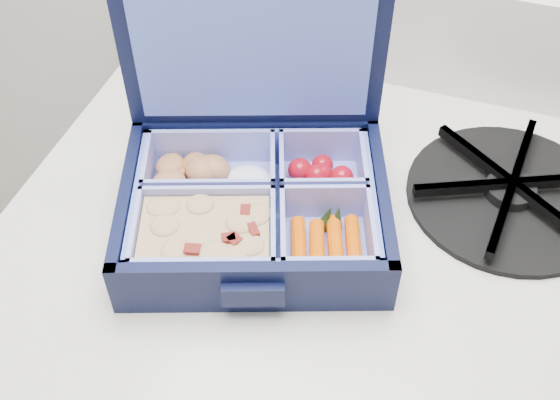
% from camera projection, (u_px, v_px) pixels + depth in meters
% --- Properties ---
extents(bento_box, '(0.27, 0.24, 0.05)m').
position_uv_depth(bento_box, '(255.00, 208.00, 0.61)').
color(bento_box, black).
rests_on(bento_box, stove).
extents(burner_grate, '(0.25, 0.25, 0.03)m').
position_uv_depth(burner_grate, '(511.00, 188.00, 0.65)').
color(burner_grate, black).
rests_on(burner_grate, stove).
extents(burner_grate_rear, '(0.19, 0.19, 0.02)m').
position_uv_depth(burner_grate_rear, '(227.00, 69.00, 0.78)').
color(burner_grate_rear, black).
rests_on(burner_grate_rear, stove).
extents(fork, '(0.07, 0.18, 0.01)m').
position_uv_depth(fork, '(304.00, 128.00, 0.72)').
color(fork, '#BBBBBB').
rests_on(fork, stove).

